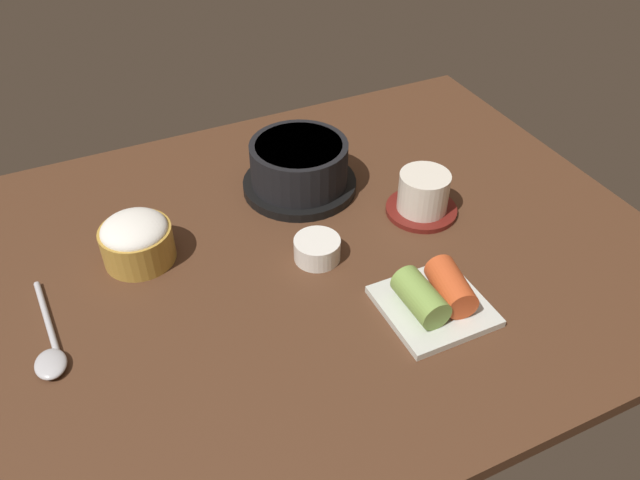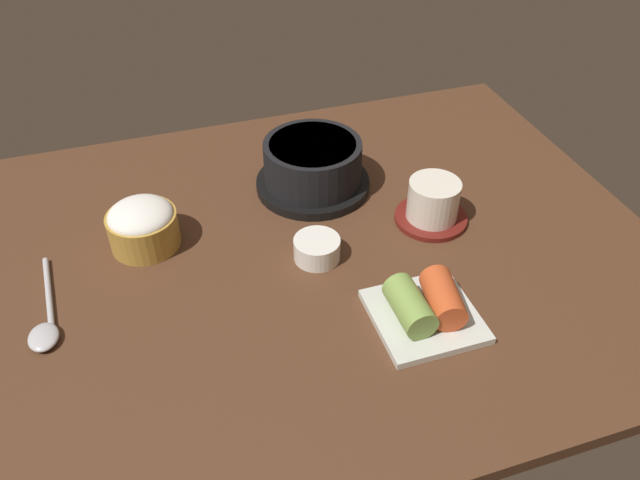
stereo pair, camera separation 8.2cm
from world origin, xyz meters
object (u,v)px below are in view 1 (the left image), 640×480
at_px(tea_cup_with_saucer, 423,195).
at_px(spoon, 50,350).
at_px(rice_bowl, 136,239).
at_px(banchan_cup_center, 317,248).
at_px(stone_pot, 299,167).
at_px(kimchi_plate, 435,297).

bearing_deg(tea_cup_with_saucer, spoon, -174.95).
distance_m(rice_bowl, spoon, 0.18).
distance_m(banchan_cup_center, spoon, 0.36).
height_order(stone_pot, spoon, stone_pot).
bearing_deg(kimchi_plate, banchan_cup_center, 121.27).
xyz_separation_m(banchan_cup_center, kimchi_plate, (0.09, -0.15, 0.00)).
height_order(rice_bowl, banchan_cup_center, rice_bowl).
relative_size(stone_pot, tea_cup_with_saucer, 1.67).
bearing_deg(stone_pot, banchan_cup_center, -105.51).
relative_size(tea_cup_with_saucer, banchan_cup_center, 1.67).
xyz_separation_m(tea_cup_with_saucer, banchan_cup_center, (-0.19, -0.03, -0.01)).
xyz_separation_m(kimchi_plate, spoon, (-0.45, 0.13, -0.01)).
xyz_separation_m(rice_bowl, kimchi_plate, (0.31, -0.25, -0.01)).
distance_m(rice_bowl, kimchi_plate, 0.40).
relative_size(banchan_cup_center, spoon, 0.37).
xyz_separation_m(stone_pot, tea_cup_with_saucer, (0.14, -0.13, -0.01)).
relative_size(stone_pot, banchan_cup_center, 2.78).
bearing_deg(tea_cup_with_saucer, rice_bowl, 169.60).
distance_m(stone_pot, tea_cup_with_saucer, 0.19).
distance_m(stone_pot, banchan_cup_center, 0.17).
height_order(banchan_cup_center, spoon, banchan_cup_center).
distance_m(stone_pot, spoon, 0.44).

